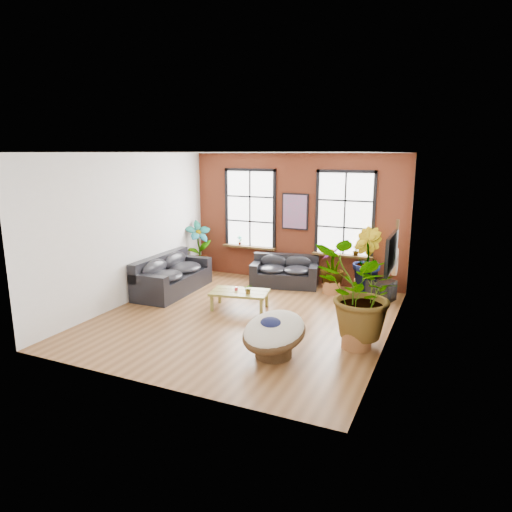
{
  "coord_description": "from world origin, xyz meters",
  "views": [
    {
      "loc": [
        4.05,
        -8.44,
        3.48
      ],
      "look_at": [
        0.0,
        0.6,
        1.25
      ],
      "focal_mm": 32.0,
      "sensor_mm": 36.0,
      "label": 1
    }
  ],
  "objects": [
    {
      "name": "pot_back_left",
      "position": [
        -2.68,
        2.65,
        0.19
      ],
      "size": [
        0.63,
        0.63,
        0.37
      ],
      "rotation": [
        0.0,
        0.0,
        -0.27
      ],
      "color": "#A06034",
      "rests_on": "ground"
    },
    {
      "name": "poster",
      "position": [
        0.0,
        3.18,
        1.95
      ],
      "size": [
        0.74,
        0.06,
        0.98
      ],
      "color": "black",
      "rests_on": "room"
    },
    {
      "name": "sill_plant_left",
      "position": [
        -1.65,
        3.13,
        1.04
      ],
      "size": [
        0.17,
        0.17,
        0.27
      ],
      "primitive_type": "imported",
      "rotation": [
        0.0,
        0.0,
        0.79
      ],
      "color": "#235215",
      "rests_on": "room"
    },
    {
      "name": "tv_wall_unit",
      "position": [
        2.93,
        0.6,
        1.54
      ],
      "size": [
        0.13,
        1.86,
        1.2
      ],
      "color": "black",
      "rests_on": "room"
    },
    {
      "name": "floor_plant_back_left",
      "position": [
        -2.72,
        2.62,
        0.88
      ],
      "size": [
        0.89,
        0.92,
        1.46
      ],
      "primitive_type": "imported",
      "rotation": [
        0.0,
        0.0,
        0.89
      ],
      "color": "#235215",
      "rests_on": "ground"
    },
    {
      "name": "table_plant",
      "position": [
        -0.1,
        0.41,
        0.53
      ],
      "size": [
        0.24,
        0.22,
        0.23
      ],
      "primitive_type": "imported",
      "rotation": [
        0.0,
        0.0,
        0.27
      ],
      "color": "#235215",
      "rests_on": "coffee_table"
    },
    {
      "name": "floor_plant_right_wall",
      "position": [
        2.55,
        -0.53,
        1.02
      ],
      "size": [
        2.04,
        2.05,
        1.72
      ],
      "primitive_type": "imported",
      "rotation": [
        0.0,
        0.0,
        3.96
      ],
      "color": "#235215",
      "rests_on": "ground"
    },
    {
      "name": "floor_plant_back_right",
      "position": [
        2.04,
        2.67,
        0.93
      ],
      "size": [
        1.05,
        1.1,
        1.56
      ],
      "primitive_type": "imported",
      "rotation": [
        0.0,
        0.0,
        2.16
      ],
      "color": "#235215",
      "rests_on": "ground"
    },
    {
      "name": "coffee_table",
      "position": [
        -0.36,
        0.49,
        0.37
      ],
      "size": [
        1.41,
        0.97,
        0.5
      ],
      "rotation": [
        0.0,
        0.0,
        0.19
      ],
      "color": "olive",
      "rests_on": "ground"
    },
    {
      "name": "papasan_chair",
      "position": [
        1.29,
        -1.53,
        0.43
      ],
      "size": [
        1.43,
        1.44,
        0.84
      ],
      "rotation": [
        0.0,
        0.0,
        -0.34
      ],
      "color": "#432D18",
      "rests_on": "ground"
    },
    {
      "name": "media_box",
      "position": [
        2.49,
        2.48,
        0.25
      ],
      "size": [
        0.72,
        0.65,
        0.5
      ],
      "rotation": [
        0.0,
        0.0,
        -0.31
      ],
      "color": "black",
      "rests_on": "ground"
    },
    {
      "name": "sill_plant_right",
      "position": [
        1.7,
        3.13,
        1.04
      ],
      "size": [
        0.19,
        0.19,
        0.27
      ],
      "primitive_type": "imported",
      "rotation": [
        0.0,
        0.0,
        3.49
      ],
      "color": "#235215",
      "rests_on": "room"
    },
    {
      "name": "pot_right_wall",
      "position": [
        2.54,
        -0.56,
        0.2
      ],
      "size": [
        0.7,
        0.7,
        0.4
      ],
      "rotation": [
        0.0,
        0.0,
        -0.36
      ],
      "color": "#A06034",
      "rests_on": "ground"
    },
    {
      "name": "floor_plant_mid",
      "position": [
        1.24,
        2.55,
        0.68
      ],
      "size": [
        0.71,
        0.71,
        1.09
      ],
      "primitive_type": "imported",
      "rotation": [
        0.0,
        0.0,
        4.9
      ],
      "color": "#235215",
      "rests_on": "ground"
    },
    {
      "name": "pot_back_right",
      "position": [
        2.06,
        2.68,
        0.2
      ],
      "size": [
        0.58,
        0.58,
        0.4
      ],
      "rotation": [
        0.0,
        0.0,
        -0.05
      ],
      "color": "#A06034",
      "rests_on": "ground"
    },
    {
      "name": "sofa_left",
      "position": [
        -2.55,
        0.96,
        0.43
      ],
      "size": [
        1.08,
        2.41,
        0.94
      ],
      "rotation": [
        0.0,
        0.0,
        1.61
      ],
      "color": "black",
      "rests_on": "ground"
    },
    {
      "name": "sofa_back",
      "position": [
        -0.09,
        2.7,
        0.37
      ],
      "size": [
        1.91,
        1.23,
        0.81
      ],
      "rotation": [
        0.0,
        0.0,
        0.23
      ],
      "color": "black",
      "rests_on": "ground"
    },
    {
      "name": "room",
      "position": [
        0.0,
        0.15,
        1.75
      ],
      "size": [
        6.04,
        6.54,
        3.54
      ],
      "color": "brown",
      "rests_on": "ground"
    },
    {
      "name": "pot_mid",
      "position": [
        1.25,
        2.52,
        0.16
      ],
      "size": [
        0.49,
        0.49,
        0.32
      ],
      "rotation": [
        0.0,
        0.0,
        -0.11
      ],
      "color": "#A06034",
      "rests_on": "ground"
    }
  ]
}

